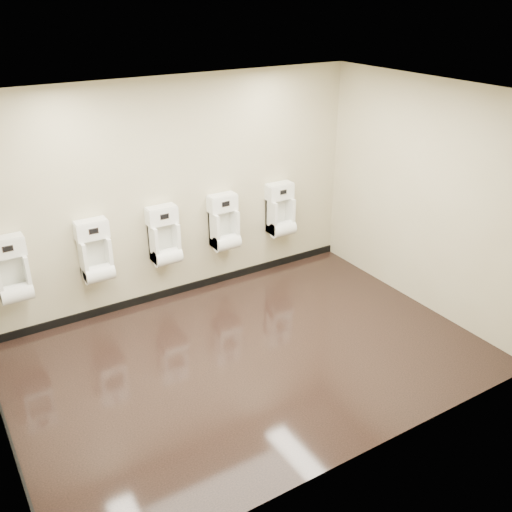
{
  "coord_description": "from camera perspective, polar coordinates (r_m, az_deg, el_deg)",
  "views": [
    {
      "loc": [
        -2.65,
        -4.48,
        3.7
      ],
      "look_at": [
        0.43,
        0.55,
        0.91
      ],
      "focal_mm": 40.0,
      "sensor_mm": 36.0,
      "label": 1
    }
  ],
  "objects": [
    {
      "name": "urinal_1",
      "position": [
        6.9,
        -15.74,
        0.05
      ],
      "size": [
        0.39,
        0.29,
        0.72
      ],
      "color": "white",
      "rests_on": "back_wall"
    },
    {
      "name": "ground",
      "position": [
        6.38,
        -0.74,
        -10.08
      ],
      "size": [
        5.0,
        3.5,
        0.0
      ],
      "primitive_type": "cube",
      "color": "black",
      "rests_on": "ground"
    },
    {
      "name": "urinal_4",
      "position": [
        7.9,
        2.48,
        4.26
      ],
      "size": [
        0.39,
        0.29,
        0.72
      ],
      "color": "white",
      "rests_on": "back_wall"
    },
    {
      "name": "skirting_left",
      "position": [
        5.78,
        -23.4,
        -16.38
      ],
      "size": [
        0.02,
        3.5,
        0.1
      ],
      "primitive_type": "cube",
      "color": "black",
      "rests_on": "ground"
    },
    {
      "name": "front_wall",
      "position": [
        4.44,
        10.88,
        -6.34
      ],
      "size": [
        5.0,
        0.02,
        2.8
      ],
      "primitive_type": "cube",
      "color": "#BEB794",
      "rests_on": "ground"
    },
    {
      "name": "ceiling",
      "position": [
        5.28,
        -0.91,
        15.52
      ],
      "size": [
        5.0,
        3.5,
        0.0
      ],
      "primitive_type": "cube",
      "color": "silver"
    },
    {
      "name": "urinal_2",
      "position": [
        7.15,
        -9.12,
        1.6
      ],
      "size": [
        0.39,
        0.29,
        0.72
      ],
      "color": "white",
      "rests_on": "back_wall"
    },
    {
      "name": "urinal_0",
      "position": [
        6.76,
        -23.17,
        -1.7
      ],
      "size": [
        0.39,
        0.29,
        0.72
      ],
      "color": "white",
      "rests_on": "back_wall"
    },
    {
      "name": "right_wall",
      "position": [
        7.2,
        16.63,
        5.63
      ],
      "size": [
        0.02,
        3.5,
        2.8
      ],
      "primitive_type": "cube",
      "color": "#BEB794",
      "rests_on": "ground"
    },
    {
      "name": "urinal_3",
      "position": [
        7.47,
        -3.19,
        2.98
      ],
      "size": [
        0.39,
        0.29,
        0.72
      ],
      "color": "white",
      "rests_on": "back_wall"
    },
    {
      "name": "back_wall",
      "position": [
        7.15,
        -8.06,
        6.31
      ],
      "size": [
        5.0,
        0.02,
        2.8
      ],
      "primitive_type": "cube",
      "color": "#BEB794",
      "rests_on": "ground"
    },
    {
      "name": "skirting_back",
      "position": [
        7.68,
        -7.41,
        -3.27
      ],
      "size": [
        5.0,
        0.02,
        0.1
      ],
      "primitive_type": "cube",
      "color": "black",
      "rests_on": "ground"
    }
  ]
}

